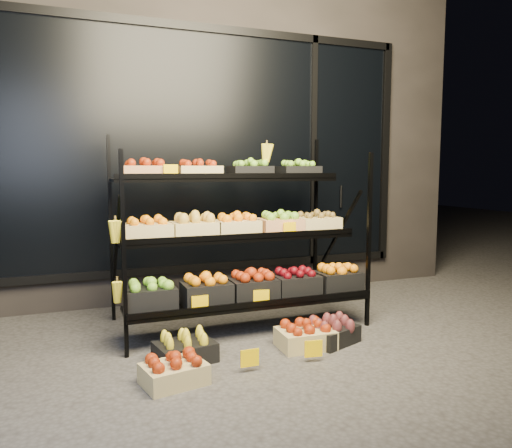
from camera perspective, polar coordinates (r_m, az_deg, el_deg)
name	(u,v)px	position (r m, az deg, el deg)	size (l,w,h in m)	color
ground	(266,347)	(3.94, 1.20, -13.89)	(24.00, 24.00, 0.00)	#514F4C
building	(185,137)	(6.19, -8.08, 9.81)	(6.00, 2.08, 3.50)	#2D2826
display_rack	(239,236)	(4.30, -1.97, -1.38)	(2.18, 1.02, 1.71)	black
tag_floor_a	(250,364)	(3.48, -0.71, -15.67)	(0.13, 0.01, 0.12)	#FFC700
tag_floor_b	(313,354)	(3.66, 6.58, -14.56)	(0.13, 0.01, 0.12)	#FFC700
floor_crate_left	(174,370)	(3.34, -9.36, -16.14)	(0.44, 0.36, 0.20)	#DCC67E
floor_crate_midleft	(185,348)	(3.68, -8.13, -13.88)	(0.45, 0.36, 0.20)	black
floor_crate_midright	(305,335)	(3.92, 5.66, -12.52)	(0.43, 0.32, 0.21)	#DCC67E
floor_crate_right	(332,331)	(4.05, 8.63, -12.03)	(0.47, 0.41, 0.20)	black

